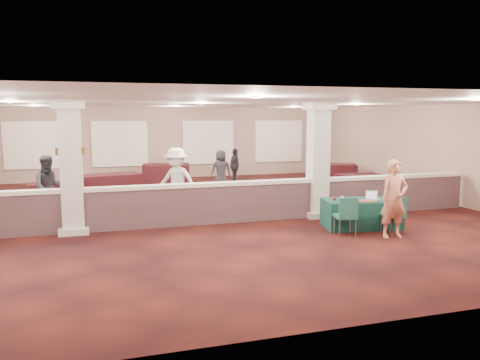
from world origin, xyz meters
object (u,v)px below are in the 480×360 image
object	(u,v)px
woman	(394,199)
attendee_d	(221,171)
far_table_front_left	(58,193)
far_table_back_center	(166,173)
near_table	(361,214)
attendee_c	(235,166)
conf_chair_side	(347,213)
far_table_front_right	(359,182)
attendee_b	(177,181)
conf_chair_main	(395,212)
far_table_back_left	(111,185)
attendee_a	(49,188)
far_table_front_center	(201,197)
far_table_back_right	(332,174)

from	to	relation	value
woman	attendee_d	size ratio (longest dim) A/B	1.17
far_table_front_left	far_table_back_center	bearing A→B (deg)	42.76
near_table	woman	distance (m)	1.23
attendee_d	attendee_c	bearing A→B (deg)	-119.43
conf_chair_side	far_table_front_right	bearing A→B (deg)	67.37
near_table	conf_chair_side	xyz separation A→B (m)	(-0.81, -0.71, 0.20)
attendee_b	attendee_d	xyz separation A→B (m)	(2.21, 3.50, -0.18)
attendee_c	conf_chair_main	bearing A→B (deg)	-133.48
far_table_front_right	far_table_back_left	bearing A→B (deg)	171.30
near_table	conf_chair_main	size ratio (longest dim) A/B	2.05
attendee_a	far_table_back_left	bearing A→B (deg)	48.49
far_table_back_center	near_table	bearing A→B (deg)	-68.80
conf_chair_side	attendee_c	distance (m)	8.96
conf_chair_side	attendee_c	xyz separation A→B (m)	(-0.19, 8.96, 0.18)
conf_chair_main	attendee_d	world-z (taller)	attendee_d
attendee_c	far_table_front_center	bearing A→B (deg)	-168.95
conf_chair_main	far_table_back_left	bearing A→B (deg)	130.64
far_table_back_center	far_table_back_right	bearing A→B (deg)	-18.00
near_table	attendee_d	world-z (taller)	attendee_d
near_table	far_table_back_left	world-z (taller)	far_table_back_left
far_table_front_left	far_table_front_center	world-z (taller)	far_table_front_center
far_table_back_left	far_table_front_right	bearing A→B (deg)	-8.70
far_table_back_center	attendee_b	distance (m)	6.55
far_table_back_center	far_table_front_right	bearing A→B (deg)	-33.00
far_table_front_left	far_table_back_right	bearing A→B (deg)	8.24
attendee_c	far_table_back_left	bearing A→B (deg)	146.45
attendee_c	attendee_d	size ratio (longest dim) A/B	0.95
far_table_front_left	attendee_b	xyz separation A→B (m)	(3.47, -2.78, 0.62)
conf_chair_main	attendee_b	size ratio (longest dim) A/B	0.48
attendee_a	near_table	bearing A→B (deg)	-37.24
near_table	far_table_front_left	size ratio (longest dim) A/B	1.12
far_table_front_center	attendee_c	world-z (taller)	attendee_c
far_table_back_center	attendee_d	xyz separation A→B (m)	(1.65, -3.00, 0.39)
far_table_back_left	attendee_d	distance (m)	3.98
woman	attendee_a	xyz separation A→B (m)	(-7.90, 4.27, -0.03)
near_table	conf_chair_side	distance (m)	1.09
attendee_a	attendee_d	distance (m)	6.55
woman	conf_chair_side	bearing A→B (deg)	162.51
attendee_b	attendee_c	distance (m)	6.18
woman	attendee_c	world-z (taller)	woman
far_table_front_left	far_table_front_center	distance (m)	4.92
far_table_front_left	attendee_c	xyz separation A→B (m)	(6.72, 2.48, 0.41)
woman	far_table_back_left	size ratio (longest dim) A/B	0.92
far_table_front_center	attendee_a	size ratio (longest dim) A/B	1.09
conf_chair_side	far_table_front_right	world-z (taller)	conf_chair_side
attendee_a	attendee_c	world-z (taller)	attendee_a
far_table_back_left	attendee_c	world-z (taller)	attendee_c
attendee_d	attendee_b	bearing A→B (deg)	58.99
conf_chair_main	far_table_front_left	size ratio (longest dim) A/B	0.55
conf_chair_main	far_table_back_right	world-z (taller)	conf_chair_main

